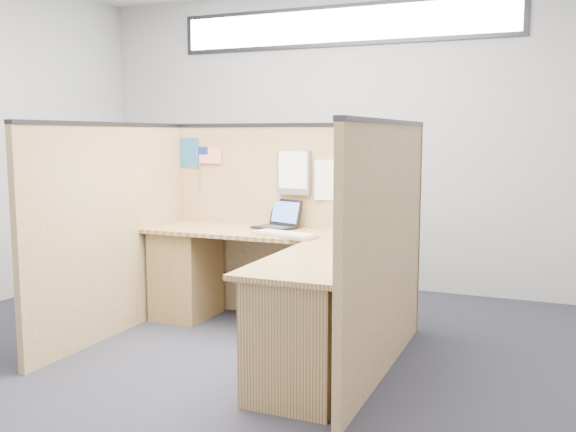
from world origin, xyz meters
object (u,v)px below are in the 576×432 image
at_px(l_desk, 274,290).
at_px(laptop, 277,221).
at_px(keyboard, 285,235).
at_px(mouse, 358,239).

relative_size(l_desk, laptop, 5.38).
relative_size(laptop, keyboard, 0.72).
height_order(laptop, mouse, laptop).
xyz_separation_m(keyboard, mouse, (0.54, 0.00, 0.01)).
distance_m(keyboard, mouse, 0.54).
bearing_deg(keyboard, l_desk, -76.01).
bearing_deg(mouse, laptop, 153.25).
relative_size(laptop, mouse, 3.69).
distance_m(laptop, mouse, 0.86).
height_order(l_desk, mouse, mouse).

